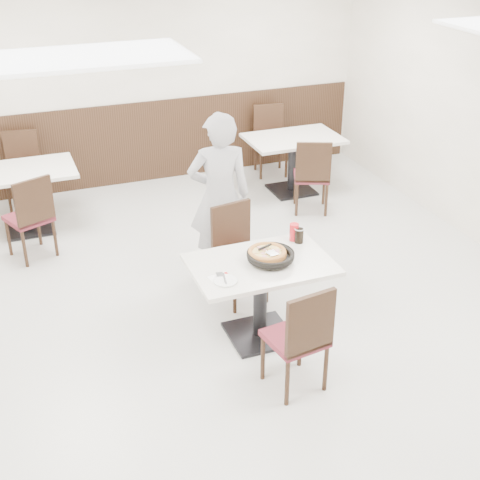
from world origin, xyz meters
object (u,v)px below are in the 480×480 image
object	(u,v)px
bg_table_left	(26,200)
bg_table_right	(293,165)
red_cup	(294,232)
bg_chair_right_near	(312,174)
pizza_pan	(271,257)
side_plate	(225,281)
diner_person	(219,197)
bg_chair_left_near	(28,216)
chair_near	(295,336)
main_table	(260,300)
bg_chair_left_far	(23,172)
bg_chair_right_far	(271,141)
cola_glass	(299,236)
pizza	(267,254)
chair_far	(241,256)

from	to	relation	value
bg_table_left	bg_table_right	world-z (taller)	same
red_cup	bg_chair_right_near	bearing A→B (deg)	59.37
pizza_pan	side_plate	bearing A→B (deg)	-159.72
diner_person	bg_chair_left_near	bearing A→B (deg)	-20.95
chair_near	pizza_pan	world-z (taller)	chair_near
main_table	diner_person	bearing A→B (deg)	87.56
bg_table_right	diner_person	bearing A→B (deg)	-133.36
bg_chair_left_far	main_table	bearing A→B (deg)	125.58
main_table	bg_chair_right_far	distance (m)	3.94
bg_chair_right_near	bg_chair_left_near	bearing A→B (deg)	-157.47
bg_table_left	bg_chair_right_far	size ratio (longest dim) A/B	1.26
chair_near	pizza_pan	size ratio (longest dim) A/B	2.39
side_plate	bg_chair_left_near	bearing A→B (deg)	118.80
side_plate	bg_table_right	world-z (taller)	side_plate
pizza_pan	chair_near	bearing A→B (deg)	-96.92
side_plate	cola_glass	bearing A→B (deg)	25.89
diner_person	bg_chair_left_far	world-z (taller)	diner_person
bg_chair_left_far	bg_chair_right_far	world-z (taller)	same
cola_glass	bg_chair_left_near	bearing A→B (deg)	137.04
chair_near	pizza_pan	xyz separation A→B (m)	(0.09, 0.70, 0.32)
pizza	diner_person	size ratio (longest dim) A/B	0.19
main_table	bg_chair_left_near	world-z (taller)	bg_chair_left_near
bg_chair_left_near	bg_chair_right_far	world-z (taller)	same
chair_near	bg_table_right	xyz separation A→B (m)	(1.66, 3.62, -0.10)
bg_chair_left_far	diner_person	bearing A→B (deg)	136.30
main_table	bg_chair_left_near	distance (m)	2.87
bg_table_right	chair_far	bearing A→B (deg)	-125.10
main_table	cola_glass	xyz separation A→B (m)	(0.46, 0.22, 0.44)
cola_glass	bg_chair_right_far	size ratio (longest dim) A/B	0.14
red_cup	bg_chair_right_near	xyz separation A→B (m)	(1.18, 1.99, -0.35)
pizza	bg_table_right	distance (m)	3.31
side_plate	diner_person	xyz separation A→B (m)	(0.44, 1.39, 0.10)
diner_person	bg_table_right	xyz separation A→B (m)	(1.60, 1.70, -0.49)
pizza_pan	bg_chair_left_near	size ratio (longest dim) A/B	0.42
diner_person	bg_chair_right_far	xyz separation A→B (m)	(1.59, 2.38, -0.39)
bg_chair_right_near	chair_near	bearing A→B (deg)	-95.89
bg_chair_left_near	diner_person	bearing A→B (deg)	-53.73
side_plate	cola_glass	world-z (taller)	cola_glass
red_cup	bg_table_left	xyz separation A→B (m)	(-2.16, 2.68, -0.45)
main_table	chair_near	world-z (taller)	chair_near
red_cup	bg_chair_right_far	distance (m)	3.53
bg_chair_left_far	bg_table_right	xyz separation A→B (m)	(3.34, -0.72, -0.10)
side_plate	pizza_pan	bearing A→B (deg)	20.28
side_plate	bg_chair_left_far	bearing A→B (deg)	108.86
bg_chair_left_far	bg_table_left	bearing A→B (deg)	97.23
chair_near	bg_chair_right_far	xyz separation A→B (m)	(1.64, 4.30, 0.00)
bg_table_left	main_table	bearing A→B (deg)	-59.77
side_plate	red_cup	distance (m)	0.95
pizza	bg_table_left	world-z (taller)	pizza
red_cup	chair_near	bearing A→B (deg)	-113.86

